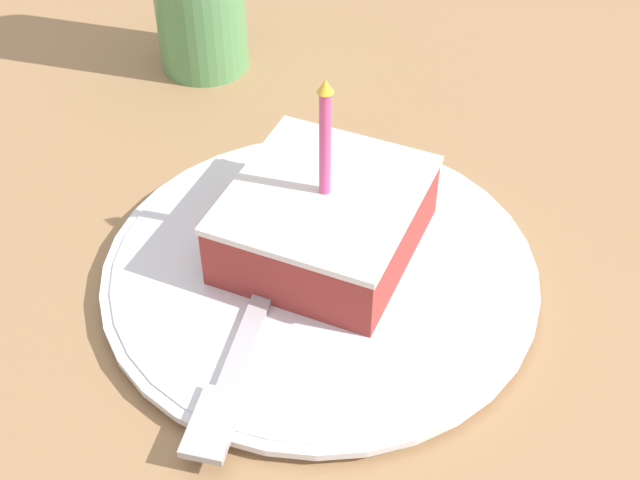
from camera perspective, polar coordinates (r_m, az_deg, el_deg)
ground_plane at (r=0.60m, az=-0.38°, el=-2.44°), size 2.40×2.40×0.04m
plate at (r=0.56m, az=-0.00°, el=-2.12°), size 0.27×0.27×0.01m
cake_slice at (r=0.55m, az=0.23°, el=1.26°), size 0.11×0.12×0.13m
fork at (r=0.52m, az=-4.75°, el=-6.37°), size 0.05×0.19×0.00m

